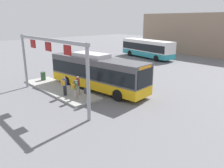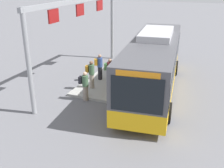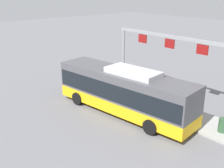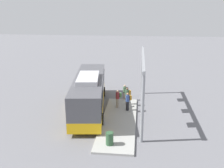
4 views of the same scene
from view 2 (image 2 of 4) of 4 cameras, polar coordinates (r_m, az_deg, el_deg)
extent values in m
plane|color=slate|center=(16.33, 8.47, -1.31)|extent=(120.00, 120.00, 0.00)
cube|color=#9E9E99|center=(19.14, 1.75, 2.74)|extent=(10.00, 2.80, 0.16)
cube|color=#EAAD14|center=(16.05, 8.62, 1.23)|extent=(11.02, 3.76, 0.85)
cube|color=#4C4C51|center=(15.61, 8.91, 5.95)|extent=(11.02, 3.76, 1.90)
cube|color=black|center=(15.67, 8.87, 5.25)|extent=(10.81, 3.77, 1.20)
cube|color=black|center=(10.59, 5.31, -2.41)|extent=(0.29, 2.11, 1.50)
cube|color=#B7B7BC|center=(16.13, 9.50, 10.57)|extent=(3.96, 2.18, 0.36)
cube|color=orange|center=(10.33, 5.55, 2.04)|extent=(0.33, 1.75, 0.28)
cylinder|color=black|center=(12.80, 11.86, -6.00)|extent=(1.03, 0.42, 1.00)
cylinder|color=black|center=(13.09, 1.32, -4.82)|extent=(1.03, 0.42, 1.00)
cylinder|color=black|center=(19.08, 13.37, 3.41)|extent=(1.03, 0.42, 1.00)
cylinder|color=black|center=(19.28, 6.24, 4.08)|extent=(1.03, 0.42, 1.00)
cylinder|color=gray|center=(14.79, -5.64, -1.95)|extent=(0.31, 0.31, 0.85)
cylinder|color=#476B4C|center=(14.51, -5.75, 0.67)|extent=(0.38, 0.38, 0.60)
sphere|color=tan|center=(14.36, -5.81, 2.19)|extent=(0.22, 0.22, 0.22)
cube|color=#26262D|center=(14.59, -6.71, 0.87)|extent=(0.30, 0.21, 0.40)
cylinder|color=gray|center=(16.01, -4.33, 0.65)|extent=(0.35, 0.35, 0.85)
cylinder|color=#476B4C|center=(15.76, -4.41, 3.11)|extent=(0.42, 0.42, 0.60)
sphere|color=brown|center=(15.63, -4.45, 4.53)|extent=(0.22, 0.22, 0.22)
cube|color=#BF7F1E|center=(15.80, -5.34, 3.24)|extent=(0.32, 0.25, 0.40)
cylinder|color=black|center=(17.30, -2.57, 2.36)|extent=(0.38, 0.38, 0.85)
cylinder|color=#334C8C|center=(17.07, -2.61, 4.65)|extent=(0.46, 0.46, 0.60)
sphere|color=#9E755B|center=(16.95, -2.63, 5.97)|extent=(0.22, 0.22, 0.22)
cube|color=#BF7F1E|center=(17.04, -3.48, 4.71)|extent=(0.33, 0.29, 0.40)
cylinder|color=gray|center=(16.41, -0.45, 1.26)|extent=(0.37, 0.37, 0.85)
cylinder|color=maroon|center=(16.16, -0.45, 3.66)|extent=(0.45, 0.45, 0.60)
sphere|color=#9E755B|center=(16.04, -0.46, 5.05)|extent=(0.22, 0.22, 0.22)
cube|color=#4C8447|center=(16.15, -1.38, 3.75)|extent=(0.33, 0.28, 0.40)
cylinder|color=gray|center=(21.88, 0.02, 12.05)|extent=(0.24, 0.24, 5.20)
cylinder|color=gray|center=(13.09, -17.36, 4.08)|extent=(0.24, 0.24, 5.20)
cube|color=gray|center=(16.89, -6.93, 17.29)|extent=(10.81, 0.20, 0.24)
cube|color=maroon|center=(19.49, -2.67, 16.42)|extent=(0.90, 0.08, 0.70)
cube|color=maroon|center=(16.94, -6.84, 15.44)|extent=(0.90, 0.08, 0.70)
cube|color=maroon|center=(14.51, -12.37, 13.99)|extent=(0.90, 0.08, 0.70)
cylinder|color=#2D5133|center=(22.45, 6.01, 6.98)|extent=(0.52, 0.52, 0.90)
camera|label=1|loc=(16.30, -75.41, 6.39)|focal=35.82mm
camera|label=3|loc=(29.37, 43.60, 20.96)|focal=44.12mm
camera|label=4|loc=(37.09, 10.99, 26.14)|focal=40.85mm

